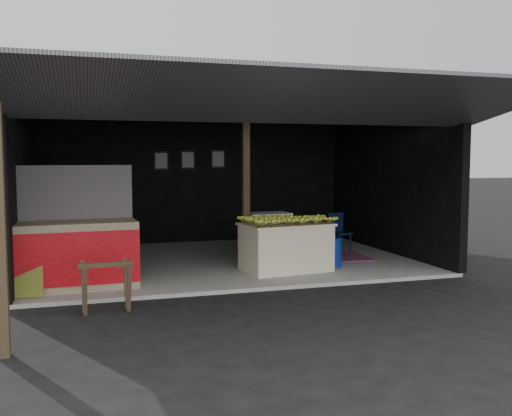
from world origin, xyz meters
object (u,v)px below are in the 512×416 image
object	(u,v)px
white_crate	(268,236)
plastic_chair	(338,229)
sawhorse	(106,281)
water_barrel	(332,253)
neighbor_stall	(76,252)
banana_table	(286,247)

from	to	relation	value
white_crate	plastic_chair	bearing A→B (deg)	10.68
sawhorse	plastic_chair	size ratio (longest dim) A/B	0.87
sawhorse	water_barrel	xyz separation A→B (m)	(3.93, 1.72, -0.11)
white_crate	plastic_chair	world-z (taller)	white_crate
white_crate	neighbor_stall	bearing A→B (deg)	-163.66
white_crate	neighbor_stall	size ratio (longest dim) A/B	0.49
plastic_chair	neighbor_stall	bearing A→B (deg)	-171.36
plastic_chair	sawhorse	bearing A→B (deg)	-157.27
neighbor_stall	plastic_chair	xyz separation A→B (m)	(5.09, 1.83, -0.08)
neighbor_stall	sawhorse	bearing A→B (deg)	-77.73
white_crate	water_barrel	size ratio (longest dim) A/B	1.83
banana_table	plastic_chair	size ratio (longest dim) A/B	2.00
plastic_chair	banana_table	bearing A→B (deg)	-148.90
white_crate	neighbor_stall	distance (m)	3.68
banana_table	white_crate	size ratio (longest dim) A/B	1.77
banana_table	neighbor_stall	distance (m)	3.41
neighbor_stall	sawhorse	size ratio (longest dim) A/B	2.63
banana_table	neighbor_stall	size ratio (longest dim) A/B	0.88
neighbor_stall	plastic_chair	bearing A→B (deg)	16.60
sawhorse	water_barrel	size ratio (longest dim) A/B	1.41
water_barrel	banana_table	bearing A→B (deg)	-174.11
neighbor_stall	sawhorse	distance (m)	1.40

